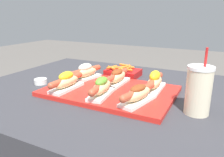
# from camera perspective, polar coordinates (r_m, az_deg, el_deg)

# --- Properties ---
(patio_table) EXTENTS (1.17, 0.93, 0.72)m
(patio_table) POSITION_cam_1_polar(r_m,az_deg,el_deg) (1.15, -1.35, -19.91)
(patio_table) COLOR #333338
(patio_table) RESTS_ON ground_plane
(serving_tray) EXTENTS (0.52, 0.35, 0.02)m
(serving_tray) POSITION_cam_1_polar(r_m,az_deg,el_deg) (0.92, -0.56, -3.25)
(serving_tray) COLOR red
(serving_tray) RESTS_ON patio_table
(hot_dog_0) EXTENTS (0.06, 0.21, 0.08)m
(hot_dog_0) POSITION_cam_1_polar(r_m,az_deg,el_deg) (0.92, -11.82, -0.71)
(hot_dog_0) COLOR white
(hot_dog_0) RESTS_ON serving_tray
(hot_dog_1) EXTENTS (0.08, 0.20, 0.07)m
(hot_dog_1) POSITION_cam_1_polar(r_m,az_deg,el_deg) (0.83, -2.74, -2.23)
(hot_dog_1) COLOR white
(hot_dog_1) RESTS_ON serving_tray
(hot_dog_2) EXTENTS (0.09, 0.20, 0.07)m
(hot_dog_2) POSITION_cam_1_polar(r_m,az_deg,el_deg) (0.77, 6.80, -4.01)
(hot_dog_2) COLOR white
(hot_dog_2) RESTS_ON serving_tray
(hot_dog_3) EXTENTS (0.09, 0.20, 0.08)m
(hot_dog_3) POSITION_cam_1_polar(r_m,az_deg,el_deg) (1.05, -6.97, 1.71)
(hot_dog_3) COLOR white
(hot_dog_3) RESTS_ON serving_tray
(hot_dog_4) EXTENTS (0.06, 0.21, 0.07)m
(hot_dog_4) POSITION_cam_1_polar(r_m,az_deg,el_deg) (0.97, 1.35, 0.42)
(hot_dog_4) COLOR white
(hot_dog_4) RESTS_ON serving_tray
(hot_dog_5) EXTENTS (0.06, 0.21, 0.08)m
(hot_dog_5) POSITION_cam_1_polar(r_m,az_deg,el_deg) (0.91, 11.05, -0.79)
(hot_dog_5) COLOR white
(hot_dog_5) RESTS_ON serving_tray
(sauce_bowl) EXTENTS (0.06, 0.06, 0.02)m
(sauce_bowl) POSITION_cam_1_polar(r_m,az_deg,el_deg) (1.09, -18.14, -0.64)
(sauce_bowl) COLOR white
(sauce_bowl) RESTS_ON patio_table
(drink_cup) EXTENTS (0.08, 0.08, 0.22)m
(drink_cup) POSITION_cam_1_polar(r_m,az_deg,el_deg) (0.77, 21.67, -2.86)
(drink_cup) COLOR beige
(drink_cup) RESTS_ON patio_table
(fries_basket) EXTENTS (0.17, 0.14, 0.06)m
(fries_basket) POSITION_cam_1_polar(r_m,az_deg,el_deg) (1.16, 2.89, 1.66)
(fries_basket) COLOR #B21919
(fries_basket) RESTS_ON patio_table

